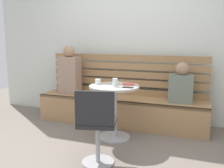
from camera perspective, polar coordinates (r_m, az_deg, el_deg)
The scene contains 13 objects.
ground at distance 3.19m, azimuth -5.20°, elevation -15.34°, with size 8.00×8.00×0.00m, color #70665B.
back_wall at distance 4.42m, azimuth 3.89°, elevation 11.14°, with size 5.20×0.10×2.90m, color silver.
booth_bench at distance 4.15m, azimuth 1.94°, elevation -5.93°, with size 2.70×0.52×0.44m.
booth_backrest at distance 4.26m, azimuth 3.01°, elevation 2.11°, with size 2.65×0.04×0.66m.
cafe_table at distance 3.51m, azimuth 0.51°, elevation -3.91°, with size 0.68×0.68×0.74m.
white_chair at distance 2.77m, azimuth -3.42°, elevation -8.96°, with size 0.49×0.49×0.85m.
person_adult at distance 4.39m, azimuth -9.39°, elevation 2.57°, with size 0.34×0.22×0.80m.
person_child_left at distance 3.86m, azimuth 15.09°, elevation -0.23°, with size 0.34×0.22×0.59m.
cup_espresso_small at distance 3.48m, azimuth 1.04°, elevation 0.17°, with size 0.06×0.06×0.06m, color silver.
cup_ceramic_white at distance 3.58m, azimuth -3.14°, elevation 0.56°, with size 0.08×0.08×0.07m, color white.
cup_water_clear at distance 3.38m, azimuth 0.67°, elevation 0.35°, with size 0.07×0.07×0.11m, color white.
plate_small at distance 3.54m, azimuth 3.66°, elevation -0.05°, with size 0.17×0.17×0.01m, color #DB4C42.
phone_on_table at distance 3.32m, azimuth 3.51°, elevation -0.75°, with size 0.07×0.14×0.01m, color black.
Camera 1 is at (1.26, -2.59, 1.37)m, focal length 41.27 mm.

